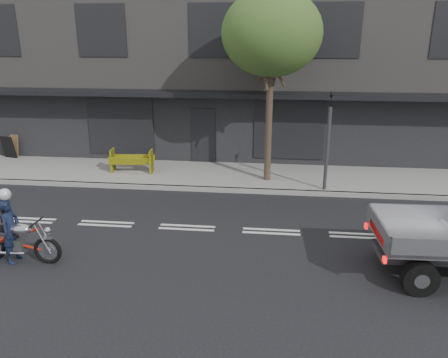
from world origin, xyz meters
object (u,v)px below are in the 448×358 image
at_px(motorcycle, 18,240).
at_px(street_tree, 272,34).
at_px(sandwich_board, 8,147).
at_px(construction_barrier, 130,162).
at_px(rider, 11,231).
at_px(traffic_light_pole, 327,147).

bearing_deg(motorcycle, street_tree, 48.95).
bearing_deg(street_tree, motorcycle, -131.76).
relative_size(motorcycle, sandwich_board, 2.20).
bearing_deg(sandwich_board, motorcycle, -45.94).
bearing_deg(street_tree, construction_barrier, 178.53).
distance_m(construction_barrier, sandwich_board, 6.12).
xyz_separation_m(street_tree, rider, (-6.00, -6.55, -4.48)).
bearing_deg(street_tree, rider, -132.48).
relative_size(motorcycle, construction_barrier, 1.30).
height_order(motorcycle, construction_barrier, motorcycle).
relative_size(street_tree, motorcycle, 3.15).
xyz_separation_m(motorcycle, sandwich_board, (-5.31, 8.26, 0.07)).
bearing_deg(traffic_light_pole, sandwich_board, 169.01).
height_order(street_tree, construction_barrier, street_tree).
relative_size(traffic_light_pole, sandwich_board, 3.60).
bearing_deg(construction_barrier, motorcycle, -95.15).
bearing_deg(traffic_light_pole, street_tree, 156.97).
xyz_separation_m(rider, sandwich_board, (-5.16, 8.26, -0.16)).
relative_size(rider, sandwich_board, 1.65).
distance_m(street_tree, traffic_light_pole, 4.23).
height_order(construction_barrier, sandwich_board, sandwich_board).
distance_m(traffic_light_pole, sandwich_board, 13.45).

